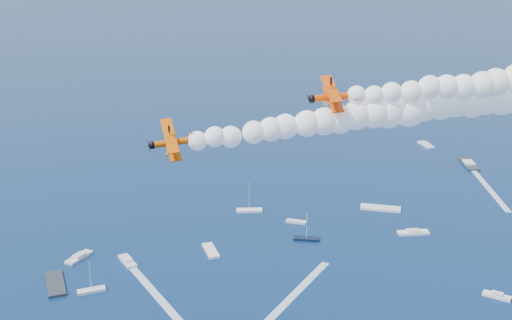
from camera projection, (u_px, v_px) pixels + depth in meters
The scene contains 5 objects.
biplane_lead at pixel (335, 97), 93.28m from camera, with size 7.32×8.21×4.94m, color #E54504, non-canonical shape.
biplane_trail at pixel (174, 142), 89.12m from camera, with size 6.67×7.48×4.51m, color #E15604, non-canonical shape.
smoke_trail_trail at pixel (357, 116), 94.44m from camera, with size 40.09×37.96×9.91m, color white, non-canonical shape.
spectator_boats at pixel (440, 241), 183.72m from camera, with size 202.91×167.33×0.70m.
boat_wakes at pixel (468, 252), 178.09m from camera, with size 172.93×144.28×0.04m.
Camera 1 is at (39.96, -60.43, 80.88)m, focal length 46.23 mm.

